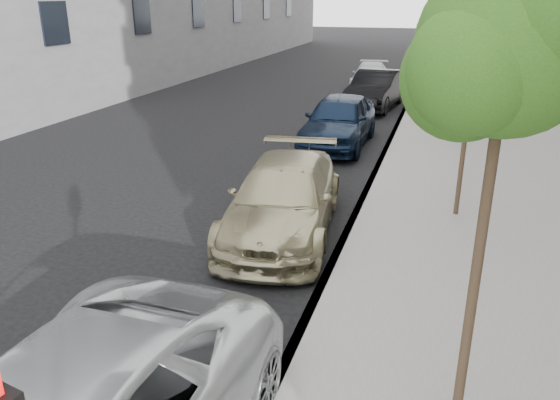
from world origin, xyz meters
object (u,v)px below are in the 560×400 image
at_px(sedan_blue, 339,120).
at_px(sedan_rear, 370,76).
at_px(tree_near, 512,46).
at_px(tree_mid, 479,31).
at_px(sedan_black, 376,90).
at_px(tree_far, 471,28).
at_px(suv, 283,198).

height_order(sedan_blue, sedan_rear, sedan_blue).
height_order(tree_near, sedan_rear, tree_near).
bearing_deg(tree_near, tree_mid, 90.00).
xyz_separation_m(sedan_blue, sedan_rear, (-0.68, 11.47, -0.17)).
bearing_deg(tree_near, sedan_black, 100.39).
relative_size(tree_mid, sedan_black, 0.96).
relative_size(sedan_black, sedan_rear, 1.09).
bearing_deg(sedan_blue, tree_mid, -55.28).
distance_m(sedan_blue, sedan_rear, 11.49).
distance_m(tree_mid, sedan_rear, 17.57).
distance_m(tree_far, sedan_rear, 11.47).
height_order(sedan_blue, sedan_black, sedan_blue).
relative_size(tree_far, suv, 0.87).
xyz_separation_m(tree_far, suv, (-3.33, -8.15, -2.83)).
distance_m(tree_near, sedan_black, 18.75).
distance_m(tree_near, sedan_rear, 23.88).
xyz_separation_m(tree_mid, sedan_rear, (-4.28, 16.74, -3.19)).
xyz_separation_m(tree_mid, tree_far, (0.00, 6.50, -0.27)).
relative_size(tree_far, sedan_blue, 0.90).
bearing_deg(tree_mid, suv, -153.68).
distance_m(suv, sedan_black, 13.30).
height_order(tree_far, sedan_blue, tree_far).
xyz_separation_m(tree_near, sedan_blue, (-3.61, 11.77, -3.29)).
bearing_deg(suv, tree_mid, 19.54).
distance_m(tree_near, tree_far, 13.01).
relative_size(suv, sedan_black, 1.04).
height_order(tree_mid, suv, tree_mid).
height_order(sedan_black, sedan_rear, sedan_black).
bearing_deg(sedan_blue, suv, -87.34).
bearing_deg(tree_near, suv, 124.43).
bearing_deg(tree_far, sedan_black, 122.84).
relative_size(tree_near, suv, 0.99).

